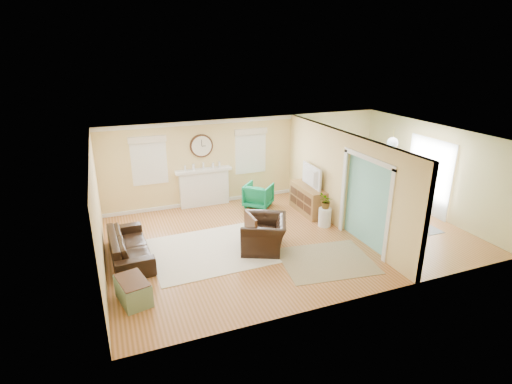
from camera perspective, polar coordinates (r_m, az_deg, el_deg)
floor at (r=10.47m, az=4.71°, el=-6.17°), size 9.00×9.00×0.00m
wall_back at (r=12.61m, az=-1.07°, el=4.77°), size 9.00×0.02×2.60m
wall_front at (r=7.61m, az=14.90°, el=-6.44°), size 9.00×0.02×2.60m
wall_left at (r=9.05m, az=-21.68°, el=-2.90°), size 0.02×6.00×2.60m
wall_right at (r=12.55m, az=23.75°, el=2.99°), size 0.02×6.00×2.60m
ceiling at (r=9.62m, az=5.14°, el=7.89°), size 9.00×6.00×0.02m
partition at (r=10.90m, az=11.44°, el=2.25°), size 0.17×6.00×2.60m
fireplace at (r=12.29m, az=-7.43°, el=0.76°), size 1.70×0.30×1.17m
wall_clock at (r=12.02m, az=-7.80°, el=6.54°), size 0.70×0.07×0.70m
window_left at (r=11.80m, az=-15.08°, el=4.83°), size 1.05×0.13×1.42m
window_right at (r=12.49m, az=-0.79°, el=6.33°), size 1.05×0.13×1.42m
french_doors at (r=12.57m, az=23.48°, el=2.10°), size 0.06×1.70×2.20m
pendant at (r=11.34m, az=18.91°, el=6.67°), size 0.30×0.30×0.55m
rug_cream at (r=9.74m, az=-6.63°, el=-8.31°), size 2.79×2.43×0.01m
rug_jute at (r=9.40m, az=10.01°, el=-9.63°), size 2.24×1.92×0.01m
rug_grey at (r=11.88m, az=16.98°, el=-3.72°), size 2.20×2.75×0.01m
sofa at (r=9.68m, az=-17.62°, el=-7.35°), size 0.92×2.15×0.62m
eames_chair at (r=9.63m, az=1.17°, el=-5.97°), size 1.44×1.52×0.77m
green_chair at (r=12.17m, az=0.34°, el=-0.45°), size 1.10×1.10×0.72m
trunk at (r=8.17m, az=-17.15°, el=-13.29°), size 0.67×0.90×0.47m
credenza at (r=11.83m, az=7.40°, el=-1.02°), size 0.50×1.47×0.80m
tv at (r=11.58m, az=7.48°, el=2.27°), size 0.18×1.10×0.63m
garden_stool at (r=11.03m, az=9.80°, el=-3.56°), size 0.34×0.34×0.51m
potted_plant at (r=10.86m, az=9.94°, el=-1.33°), size 0.49×0.48×0.42m
dining_table at (r=11.76m, az=17.14°, el=-2.27°), size 1.22×1.97×0.66m
dining_chair_n at (r=12.52m, az=13.95°, el=0.50°), size 0.43×0.43×0.95m
dining_chair_s at (r=10.96m, az=20.69°, el=-3.10°), size 0.50×0.50×0.93m
dining_chair_w at (r=11.24m, az=14.34°, el=-2.08°), size 0.47×0.47×0.86m
dining_chair_e at (r=12.12m, az=19.67°, el=-0.95°), size 0.42×0.42×0.88m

